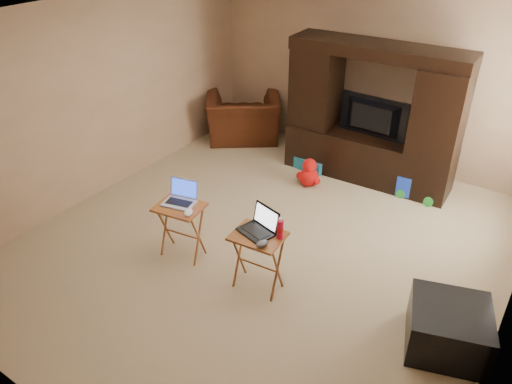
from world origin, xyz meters
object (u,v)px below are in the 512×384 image
Objects in this scene: recliner at (243,117)px; tray_table_right at (258,262)px; television at (371,119)px; tray_table_left at (182,231)px; plush_toy at (309,172)px; entertainment_center at (372,115)px; laptop_right at (256,222)px; push_toy at (420,182)px; water_bottle at (280,229)px; child_rocker at (316,148)px; laptop_left at (178,194)px; mouse_left at (188,213)px; ottoman at (448,328)px; mouse_right at (262,244)px.

tray_table_right is at bearing 90.81° from recliner.
television reaches higher than tray_table_left.
tray_table_left reaches higher than plush_toy.
tray_table_left is at bearing 76.19° from recliner.
entertainment_center is 2.76m from laptop_right.
entertainment_center is 2.85m from tray_table_right.
push_toy is 2.71m from water_bottle.
child_rocker is 1.87× the size of laptop_left.
tray_table_right is at bearing 6.63° from mouse_left.
push_toy and ottoman have the same top height.
laptop_right is at bearing -12.60° from laptop_left.
entertainment_center is 4.02× the size of push_toy.
mouse_left is at bearing -178.21° from tray_table_right.
mouse_right reaches higher than child_rocker.
child_rocker is 1.09× the size of push_toy.
laptop_left is at bearing 174.74° from tray_table_right.
water_bottle reaches higher than mouse_left.
entertainment_center reaches higher than mouse_left.
child_rocker is 4.75× the size of mouse_right.
water_bottle is at bearing 94.03° from recliner.
push_toy is at bearing 22.74° from plush_toy.
mouse_right reaches higher than tray_table_left.
recliner is 3.71m from water_bottle.
mouse_right is at bearing -13.69° from tray_table_left.
mouse_right is at bearing -88.79° from entertainment_center.
entertainment_center is 0.06m from television.
entertainment_center is 5.58× the size of plush_toy.
laptop_left reaches higher than push_toy.
push_toy is 0.86× the size of ottoman.
water_bottle is (1.22, 0.07, -0.01)m from laptop_left.
laptop_left reaches higher than tray_table_left.
push_toy is at bearing 48.31° from tray_table_left.
child_rocker reaches higher than push_toy.
laptop_right reaches higher than push_toy.
entertainment_center is at bearing 75.29° from mouse_left.
push_toy is (2.99, -0.19, -0.16)m from recliner.
child_rocker is 0.98× the size of tray_table_left.
tray_table_left reaches higher than child_rocker.
push_toy is 2.61m from ottoman.
push_toy is (1.54, 0.03, -0.10)m from child_rocker.
tray_table_left is (-1.75, -2.70, 0.10)m from push_toy.
child_rocker is 2.68m from tray_table_left.
tray_table_left is at bearing -58.34° from laptop_left.
plush_toy is at bearing 107.72° from mouse_right.
entertainment_center reaches higher than water_bottle.
child_rocker is 1.84× the size of laptop_right.
tray_table_left is 1.91× the size of laptop_left.
plush_toy is 2.26m from mouse_left.
laptop_right is at bearing 92.41° from television.
laptop_right is at bearing 148.59° from tray_table_right.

